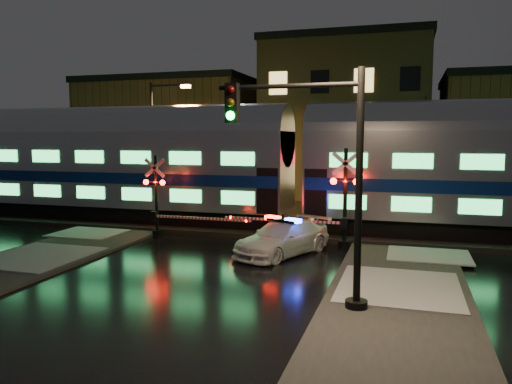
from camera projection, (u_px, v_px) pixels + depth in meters
ground at (228, 254)px, 19.57m from camera, size 120.00×120.00×0.00m
ballast at (264, 229)px, 24.31m from camera, size 90.00×4.20×0.24m
sidewalk_right at (397, 325)px, 11.97m from camera, size 4.00×20.00×0.12m
building_left at (175, 138)px, 43.77m from camera, size 14.00×10.00×9.00m
building_mid at (349, 122)px, 39.75m from camera, size 12.00×11.00×11.50m
train at (298, 162)px, 23.46m from camera, size 51.00×3.12×5.92m
police_car at (283, 238)px, 19.37m from camera, size 3.57×4.92×1.48m
crossing_signal_right at (336, 207)px, 20.46m from camera, size 5.82×0.66×4.12m
crossing_signal_left at (163, 204)px, 22.75m from camera, size 5.27×0.63×3.73m
traffic_light at (320, 184)px, 12.96m from camera, size 4.08×0.72×6.31m
streetlight at (156, 138)px, 29.92m from camera, size 2.61×0.27×7.80m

